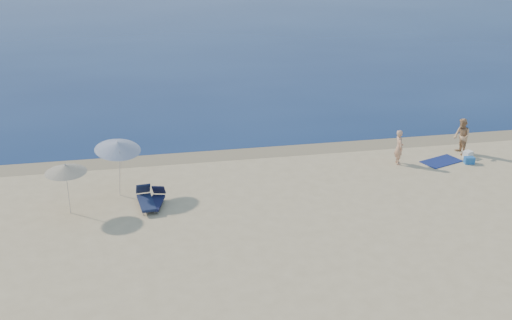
# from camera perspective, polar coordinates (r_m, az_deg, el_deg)

# --- Properties ---
(wet_sand_strip) EXTENTS (240.00, 1.60, 0.00)m
(wet_sand_strip) POSITION_cam_1_polar(r_m,az_deg,el_deg) (31.09, 4.97, 1.04)
(wet_sand_strip) COLOR #847254
(wet_sand_strip) RESTS_ON ground
(person_left) EXTENTS (0.44, 0.62, 1.60)m
(person_left) POSITION_cam_1_polar(r_m,az_deg,el_deg) (29.60, 12.60, 1.13)
(person_left) COLOR tan
(person_left) RESTS_ON ground
(person_right) EXTENTS (0.68, 0.86, 1.72)m
(person_right) POSITION_cam_1_polar(r_m,az_deg,el_deg) (31.53, 17.81, 2.00)
(person_right) COLOR tan
(person_right) RESTS_ON ground
(beach_towel) EXTENTS (2.04, 1.57, 0.03)m
(beach_towel) POSITION_cam_1_polar(r_m,az_deg,el_deg) (30.58, 16.14, -0.12)
(beach_towel) COLOR #101A51
(beach_towel) RESTS_ON ground
(white_bag) EXTENTS (0.48, 0.45, 0.32)m
(white_bag) POSITION_cam_1_polar(r_m,az_deg,el_deg) (31.38, 18.32, 0.48)
(white_bag) COLOR white
(white_bag) RESTS_ON ground
(blue_cooler) EXTENTS (0.48, 0.38, 0.31)m
(blue_cooler) POSITION_cam_1_polar(r_m,az_deg,el_deg) (30.70, 18.43, -0.02)
(blue_cooler) COLOR #1F5CA8
(blue_cooler) RESTS_ON ground
(umbrella_near) EXTENTS (2.44, 2.45, 2.41)m
(umbrella_near) POSITION_cam_1_polar(r_m,az_deg,el_deg) (26.05, -12.19, 1.21)
(umbrella_near) COLOR silver
(umbrella_near) RESTS_ON ground
(umbrella_far) EXTENTS (1.78, 1.79, 2.07)m
(umbrella_far) POSITION_cam_1_polar(r_m,az_deg,el_deg) (24.93, -16.57, -0.74)
(umbrella_far) COLOR silver
(umbrella_far) RESTS_ON ground
(lounger_left) EXTENTS (0.75, 1.74, 0.74)m
(lounger_left) POSITION_cam_1_polar(r_m,az_deg,el_deg) (25.38, -9.77, -3.54)
(lounger_left) COLOR #161F3D
(lounger_left) RESTS_ON ground
(lounger_right) EXTENTS (0.86, 1.59, 0.67)m
(lounger_right) POSITION_cam_1_polar(r_m,az_deg,el_deg) (25.35, -8.86, -3.58)
(lounger_right) COLOR #131636
(lounger_right) RESTS_ON ground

